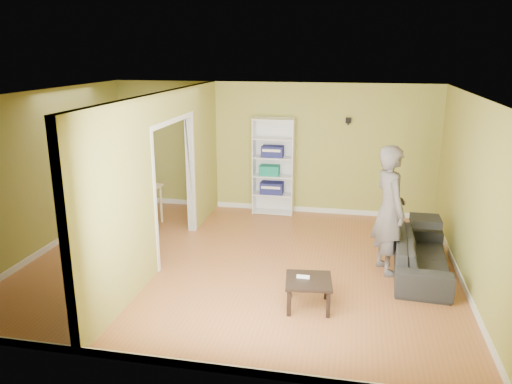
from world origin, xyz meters
TOP-DOWN VIEW (x-y plane):
  - room_shell at (0.00, 0.00)m, footprint 6.50×6.50m
  - partition at (-1.20, 0.00)m, footprint 0.22×5.50m
  - wall_speaker at (1.50, 2.69)m, footprint 0.10×0.10m
  - sofa at (2.70, 0.15)m, footprint 1.98×0.95m
  - person at (2.19, 0.14)m, footprint 0.99×0.88m
  - bookshelf at (0.08, 2.60)m, footprint 0.81×0.35m
  - paper_box_navy_a at (0.05, 2.56)m, footprint 0.45×0.29m
  - paper_box_teal at (0.00, 2.56)m, footprint 0.39×0.25m
  - paper_box_navy_b at (0.06, 2.56)m, footprint 0.42×0.27m
  - coffee_table at (1.17, -1.20)m, footprint 0.58×0.58m
  - game_controller at (1.09, -1.17)m, footprint 0.17×0.04m
  - dining_table at (-2.52, 1.27)m, footprint 1.21×0.81m
  - chair_left at (-3.30, 1.29)m, footprint 0.59×0.59m
  - chair_near at (-2.46, 0.65)m, footprint 0.56×0.56m
  - chair_far at (-2.52, 1.87)m, footprint 0.49×0.49m

SIDE VIEW (x-z plane):
  - coffee_table at x=1.17m, z-range 0.14..0.52m
  - sofa at x=2.70m, z-range 0.00..0.74m
  - game_controller at x=1.09m, z-range 0.39..0.42m
  - chair_near at x=-2.46m, z-range 0.00..0.98m
  - chair_left at x=-3.30m, z-range 0.00..1.02m
  - chair_far at x=-2.52m, z-range 0.00..1.04m
  - paper_box_navy_a at x=0.05m, z-range 0.41..0.64m
  - dining_table at x=-2.52m, z-range 0.30..1.06m
  - paper_box_teal at x=0.00m, z-range 0.78..0.98m
  - bookshelf at x=0.08m, z-range 0.00..1.93m
  - person at x=2.19m, z-range 0.00..2.24m
  - paper_box_navy_b at x=0.06m, z-range 1.16..1.38m
  - room_shell at x=0.00m, z-range -1.95..4.55m
  - partition at x=-1.20m, z-range 0.00..2.60m
  - wall_speaker at x=1.50m, z-range 1.85..1.95m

